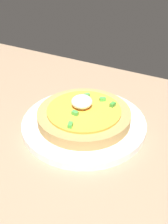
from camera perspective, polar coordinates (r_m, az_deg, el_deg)
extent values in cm
cube|color=#967B5F|center=(53.36, -9.50, -6.68)|extent=(106.30, 74.31, 2.89)
cylinder|color=white|center=(54.08, 0.00, -2.45)|extent=(25.44, 25.44, 1.58)
cylinder|color=tan|center=(52.97, 0.00, -0.79)|extent=(18.98, 18.98, 2.23)
cylinder|color=#F9A435|center=(52.21, 0.00, 0.42)|extent=(14.94, 14.94, 0.48)
ellipsoid|color=white|center=(52.08, -0.48, 2.26)|extent=(4.25, 4.25, 2.48)
cube|color=green|center=(53.88, -2.10, 2.38)|extent=(0.91, 1.35, 0.80)
cube|color=#51AC4A|center=(55.94, 0.61, 3.70)|extent=(1.38, 1.51, 0.80)
cube|color=green|center=(47.18, -3.02, -2.83)|extent=(1.17, 1.47, 0.80)
cube|color=green|center=(50.22, -1.98, -0.24)|extent=(1.34, 0.90, 0.80)
cube|color=green|center=(54.69, 4.11, 2.83)|extent=(1.51, 1.37, 0.80)
cube|color=green|center=(53.07, 6.29, 1.64)|extent=(1.01, 1.40, 0.80)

